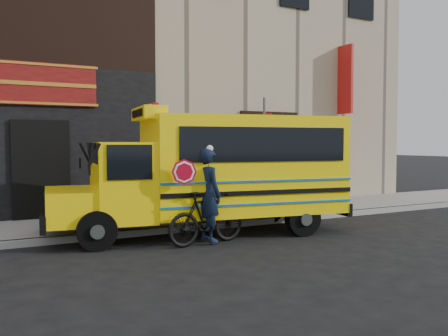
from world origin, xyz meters
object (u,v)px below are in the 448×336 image
school_bus (216,169)px  bicycle (207,218)px  sign_pole (265,153)px  cyclist (208,197)px

school_bus → bicycle: 1.56m
sign_pole → cyclist: (-2.84, -2.15, -0.86)m
school_bus → cyclist: size_ratio=3.60×
school_bus → bicycle: (-0.75, -0.99, -0.95)m
sign_pole → bicycle: 3.87m
bicycle → cyclist: 0.44m
school_bus → sign_pole: size_ratio=2.12×
bicycle → school_bus: bearing=-45.4°
bicycle → cyclist: (0.07, 0.07, 0.43)m
school_bus → sign_pole: bearing=29.5°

